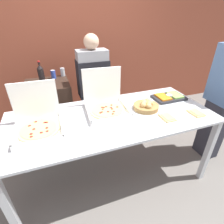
# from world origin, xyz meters

# --- Properties ---
(ground_plane) EXTENTS (16.00, 16.00, 0.00)m
(ground_plane) POSITION_xyz_m (0.00, 0.00, 0.00)
(ground_plane) COLOR slate
(brick_wall_behind) EXTENTS (10.00, 0.06, 2.80)m
(brick_wall_behind) POSITION_xyz_m (0.00, 1.70, 1.40)
(brick_wall_behind) COLOR brown
(brick_wall_behind) RESTS_ON ground_plane
(buffet_table) EXTENTS (2.19, 0.96, 0.89)m
(buffet_table) POSITION_xyz_m (0.00, 0.00, 0.79)
(buffet_table) COLOR silver
(buffet_table) RESTS_ON ground_plane
(pizza_box_near_right) EXTENTS (0.47, 0.48, 0.44)m
(pizza_box_near_right) POSITION_xyz_m (-0.02, 0.14, 0.97)
(pizza_box_near_right) COLOR white
(pizza_box_near_right) RESTS_ON buffet_table
(pizza_box_far_right) EXTENTS (0.42, 0.44, 0.42)m
(pizza_box_far_right) POSITION_xyz_m (-0.72, 0.01, 0.96)
(pizza_box_far_right) COLOR white
(pizza_box_far_right) RESTS_ON buffet_table
(paper_plate_front_center) EXTENTS (0.23, 0.23, 0.03)m
(paper_plate_front_center) POSITION_xyz_m (0.52, -0.24, 0.90)
(paper_plate_front_center) COLOR white
(paper_plate_front_center) RESTS_ON buffet_table
(paper_plate_front_left) EXTENTS (0.26, 0.26, 0.03)m
(paper_plate_front_left) POSITION_xyz_m (0.87, -0.27, 0.90)
(paper_plate_front_left) COLOR white
(paper_plate_front_left) RESTS_ON buffet_table
(veggie_tray) EXTENTS (0.39, 0.25, 0.05)m
(veggie_tray) POSITION_xyz_m (0.83, 0.16, 0.91)
(veggie_tray) COLOR #28282D
(veggie_tray) RESTS_ON buffet_table
(bread_basket) EXTENTS (0.29, 0.29, 0.10)m
(bread_basket) POSITION_xyz_m (0.42, 0.02, 0.93)
(bread_basket) COLOR #9E7542
(bread_basket) RESTS_ON buffet_table
(sideboard_podium) EXTENTS (0.60, 0.58, 0.99)m
(sideboard_podium) POSITION_xyz_m (-0.61, 0.99, 0.49)
(sideboard_podium) COLOR black
(sideboard_podium) RESTS_ON ground_plane
(soda_bottle) EXTENTS (0.08, 0.08, 0.31)m
(soda_bottle) POSITION_xyz_m (-0.66, 1.00, 1.12)
(soda_bottle) COLOR black
(soda_bottle) RESTS_ON sideboard_podium
(soda_can_silver) EXTENTS (0.07, 0.07, 0.12)m
(soda_can_silver) POSITION_xyz_m (-0.36, 1.23, 1.05)
(soda_can_silver) COLOR silver
(soda_can_silver) RESTS_ON sideboard_podium
(soda_can_colored) EXTENTS (0.07, 0.07, 0.12)m
(soda_can_colored) POSITION_xyz_m (-0.50, 1.15, 1.05)
(soda_can_colored) COLOR #334CB2
(soda_can_colored) RESTS_ON sideboard_podium
(person_server_vest) EXTENTS (0.42, 0.24, 1.62)m
(person_server_vest) POSITION_xyz_m (0.01, 0.78, 0.91)
(person_server_vest) COLOR #2D2D38
(person_server_vest) RESTS_ON ground_plane
(person_guest_cap) EXTENTS (0.22, 0.40, 1.76)m
(person_guest_cap) POSITION_xyz_m (1.45, -0.09, 0.92)
(person_guest_cap) COLOR #2D2D38
(person_guest_cap) RESTS_ON ground_plane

